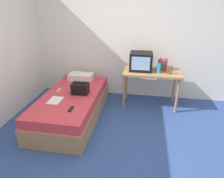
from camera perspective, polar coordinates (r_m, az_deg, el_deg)
ground_plane at (r=3.12m, az=-1.51°, el=-16.74°), size 8.00×8.00×0.00m
wall_back at (r=4.40m, az=3.48°, el=14.41°), size 5.20×0.10×2.60m
bed at (r=3.80m, az=-11.50°, el=-4.72°), size 1.00×2.00×0.48m
desk at (r=4.06m, az=11.28°, el=3.82°), size 1.16×0.60×0.76m
tv at (r=4.01m, az=8.43°, el=7.94°), size 0.44×0.39×0.36m
water_bottle at (r=3.92m, az=13.44°, el=5.87°), size 0.07×0.07×0.19m
book_row at (r=4.12m, az=14.45°, el=6.92°), size 0.17×0.16×0.25m
picture_frame at (r=3.92m, az=16.37°, el=5.29°), size 0.11×0.02×0.16m
pillow at (r=4.31m, az=-8.99°, el=3.56°), size 0.50×0.29×0.13m
handbag at (r=3.63m, az=-9.22°, el=0.17°), size 0.30×0.20×0.22m
magazine at (r=3.51m, az=-16.15°, el=-3.16°), size 0.21×0.29×0.01m
remote_dark at (r=3.16m, az=-11.85°, el=-5.73°), size 0.04×0.16×0.02m
remote_silver at (r=3.86m, az=-15.18°, el=-0.38°), size 0.04×0.14×0.02m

